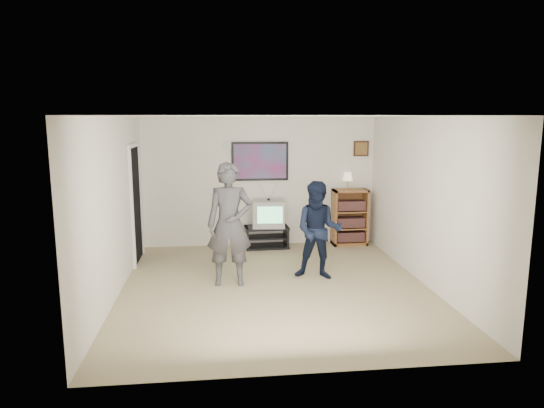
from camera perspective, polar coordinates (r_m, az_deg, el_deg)
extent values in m
cube|color=#97845F|center=(7.30, 0.39, -9.72)|extent=(4.50, 5.00, 0.01)
cube|color=white|center=(6.87, 0.41, 10.30)|extent=(4.50, 5.00, 0.01)
cube|color=white|center=(9.44, -1.43, 2.64)|extent=(4.50, 0.01, 2.50)
cube|color=white|center=(7.08, -18.00, -0.38)|extent=(0.01, 5.00, 2.50)
cube|color=white|center=(7.58, 17.53, 0.32)|extent=(0.01, 5.00, 2.50)
cube|color=black|center=(9.33, -0.66, -2.77)|extent=(0.85, 0.50, 0.04)
cube|color=black|center=(9.43, -0.65, -5.00)|extent=(0.85, 0.50, 0.04)
cube|color=black|center=(9.35, -3.01, -3.95)|extent=(0.06, 0.44, 0.42)
cube|color=black|center=(9.42, 1.68, -3.83)|extent=(0.06, 0.44, 0.42)
imported|color=#3A393C|center=(7.21, -5.02, -2.40)|extent=(0.69, 0.47, 1.84)
imported|color=black|center=(7.52, 5.50, -3.11)|extent=(0.88, 0.76, 1.53)
cube|color=white|center=(7.36, -5.20, 0.15)|extent=(0.08, 0.12, 0.03)
cube|color=white|center=(7.73, 5.01, -0.91)|extent=(0.05, 0.13, 0.04)
cube|color=black|center=(9.37, -1.42, 5.04)|extent=(1.10, 0.03, 0.75)
cube|color=white|center=(9.32, -4.83, 6.83)|extent=(0.28, 0.02, 0.14)
cube|color=#331E10|center=(9.74, 10.45, 6.43)|extent=(0.30, 0.03, 0.30)
cube|color=black|center=(8.67, -15.76, -0.09)|extent=(0.03, 0.85, 2.00)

